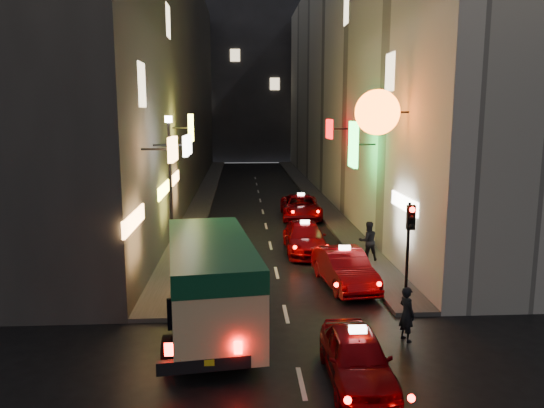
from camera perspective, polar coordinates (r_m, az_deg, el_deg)
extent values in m
cube|color=#3C3937|center=(42.49, -12.61, 13.01)|extent=(6.00, 52.00, 18.00)
cube|color=#FDA858|center=(19.53, -10.62, 5.82)|extent=(0.18, 1.56, 0.88)
cube|color=white|center=(22.12, -9.10, 6.26)|extent=(0.18, 2.09, 0.80)
cube|color=#FFF23F|center=(28.46, -8.72, 8.10)|extent=(0.18, 1.24, 1.43)
cube|color=#FDA858|center=(18.12, -14.64, -1.68)|extent=(0.10, 3.28, 0.55)
cube|color=#FFF23F|center=(24.83, -11.59, 1.51)|extent=(0.10, 3.30, 0.55)
cube|color=#FDA858|center=(29.08, -10.39, 2.76)|extent=(0.10, 2.88, 0.55)
cube|color=#FFE5B2|center=(20.25, -13.85, 12.35)|extent=(0.06, 1.30, 1.60)
cube|color=#FFE5B2|center=(28.49, -11.13, 18.75)|extent=(0.06, 1.30, 1.60)
cube|color=beige|center=(43.03, 9.52, 13.07)|extent=(6.00, 52.00, 18.00)
cylinder|color=#FF520C|center=(20.83, 11.28, 9.65)|extent=(1.72, 0.18, 1.72)
cube|color=#30F249|center=(25.62, 8.74, 6.35)|extent=(0.18, 1.44, 2.17)
cube|color=#F20A0A|center=(32.04, 6.19, 8.03)|extent=(0.18, 1.56, 1.14)
cube|color=white|center=(21.40, 14.08, 0.09)|extent=(0.10, 3.21, 0.55)
cube|color=#FFE5B2|center=(23.85, 12.59, 13.67)|extent=(0.06, 1.30, 1.60)
cube|color=#FFE5B2|center=(34.06, 8.01, 19.91)|extent=(0.06, 1.30, 1.60)
cube|color=#38383D|center=(74.06, -2.34, 13.37)|extent=(30.00, 10.00, 22.00)
cube|color=#4B4845|center=(42.50, -7.16, 1.09)|extent=(1.50, 52.00, 0.15)
cube|color=#4B4845|center=(42.79, 4.27, 1.20)|extent=(1.50, 52.00, 0.15)
cube|color=beige|center=(15.92, -6.61, -8.18)|extent=(3.15, 6.79, 2.40)
cube|color=#0E472A|center=(15.66, -6.68, -4.96)|extent=(3.17, 6.82, 0.60)
cube|color=black|center=(16.16, -6.57, -7.02)|extent=(2.82, 4.20, 0.55)
cube|color=black|center=(13.33, -7.31, -16.75)|extent=(2.25, 0.48, 0.33)
cube|color=#FF0A05|center=(13.16, -11.06, -15.12)|extent=(0.20, 0.06, 0.31)
cube|color=#FF0A05|center=(13.05, -3.66, -15.18)|extent=(0.20, 0.06, 0.31)
cylinder|color=black|center=(18.37, -9.42, -9.71)|extent=(0.24, 0.83, 0.83)
cylinder|color=black|center=(14.39, -2.76, -15.31)|extent=(0.24, 0.83, 0.83)
imported|color=#780207|center=(13.54, 9.13, -15.59)|extent=(1.93, 4.68, 1.48)
cube|color=white|center=(13.20, 9.23, -12.33)|extent=(0.42, 0.18, 0.16)
sphere|color=#FF0A05|center=(11.57, 8.15, -20.17)|extent=(0.16, 0.16, 0.16)
sphere|color=#FF0A05|center=(11.88, 14.76, -19.55)|extent=(0.16, 0.16, 0.16)
imported|color=#780207|center=(20.32, 7.78, -6.53)|extent=(2.78, 5.39, 1.64)
cube|color=white|center=(20.08, 7.84, -4.04)|extent=(0.44, 0.23, 0.16)
sphere|color=#FF0A05|center=(17.99, 6.93, -8.63)|extent=(0.16, 0.16, 0.16)
sphere|color=#FF0A05|center=(18.30, 11.47, -8.44)|extent=(0.16, 0.16, 0.16)
imported|color=#780207|center=(25.02, 3.55, -3.40)|extent=(2.05, 4.95, 1.57)
cube|color=white|center=(24.83, 3.57, -1.44)|extent=(0.42, 0.18, 0.16)
sphere|color=#FF0A05|center=(22.77, 2.49, -4.67)|extent=(0.16, 0.16, 0.16)
sphere|color=#FF0A05|center=(22.95, 5.96, -4.60)|extent=(0.16, 0.16, 0.16)
imported|color=#780207|center=(32.87, 3.12, -0.11)|extent=(2.27, 5.25, 1.65)
cube|color=white|center=(32.72, 3.14, 1.47)|extent=(0.43, 0.19, 0.16)
sphere|color=#FF0A05|center=(30.48, 2.26, -0.85)|extent=(0.16, 0.16, 0.16)
sphere|color=#FF0A05|center=(30.66, 4.98, -0.82)|extent=(0.16, 0.16, 0.16)
imported|color=black|center=(15.99, 14.31, -11.02)|extent=(0.57, 0.70, 1.82)
imported|color=black|center=(23.37, 10.30, -3.65)|extent=(0.77, 0.52, 1.95)
cylinder|color=black|center=(17.99, 14.36, -5.36)|extent=(0.10, 0.10, 3.50)
cube|color=black|center=(17.53, 14.71, -1.40)|extent=(0.26, 0.18, 0.80)
sphere|color=#FF0A05|center=(17.38, 14.86, -0.60)|extent=(0.18, 0.18, 0.18)
sphere|color=black|center=(17.43, 14.83, -1.47)|extent=(0.17, 0.17, 0.17)
sphere|color=black|center=(17.48, 14.79, -2.34)|extent=(0.17, 0.17, 0.17)
cylinder|color=black|center=(21.37, -10.80, 0.61)|extent=(0.12, 0.12, 6.00)
cylinder|color=#FFE5BF|center=(21.10, -11.08, 8.94)|extent=(0.28, 0.28, 0.25)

